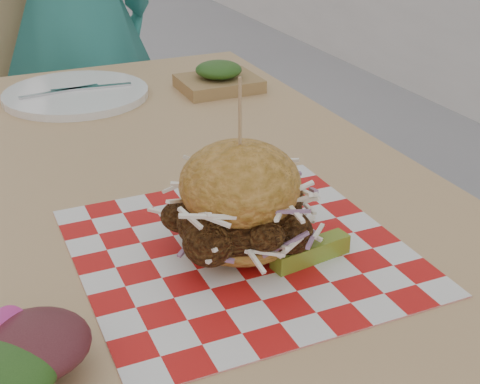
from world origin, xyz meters
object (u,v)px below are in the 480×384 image
Objects in this scene: patio_chair at (34,95)px; sandwich at (240,206)px; diner at (74,14)px; patio_table at (139,231)px.

patio_chair is 1.33m from sandwich.
diner is at bearing 2.93° from patio_chair.
patio_table is 1.09m from patio_chair.
diner is at bearing 86.71° from sandwich.
diner is at bearing 82.97° from patio_table.
sandwich reaches higher than patio_chair.
patio_chair is (-0.14, -0.01, -0.21)m from diner.
patio_chair is at bearing -9.06° from diner.
diner is 1.61× the size of patio_chair.
patio_chair is 4.69× the size of sandwich.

